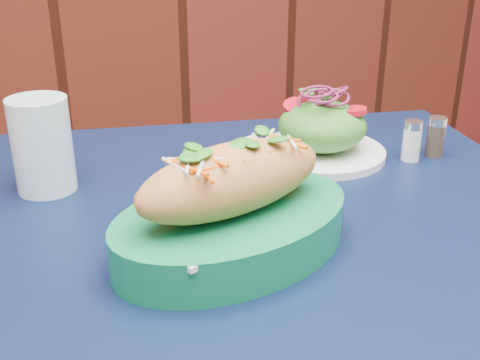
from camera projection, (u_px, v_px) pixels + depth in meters
name	position (u px, v px, depth m)	size (l,w,h in m)	color
cafe_table	(269.00, 283.00, 0.77)	(0.95, 0.95, 0.75)	black
banh_mi_basket	(233.00, 209.00, 0.66)	(0.33, 0.26, 0.13)	#107543
salad_plate	(322.00, 131.00, 0.92)	(0.20, 0.20, 0.11)	white
water_glass	(42.00, 145.00, 0.80)	(0.08, 0.08, 0.13)	silver
salt_shaker	(412.00, 141.00, 0.91)	(0.03, 0.03, 0.06)	white
pepper_shaker	(436.00, 137.00, 0.93)	(0.03, 0.03, 0.06)	#3F3326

